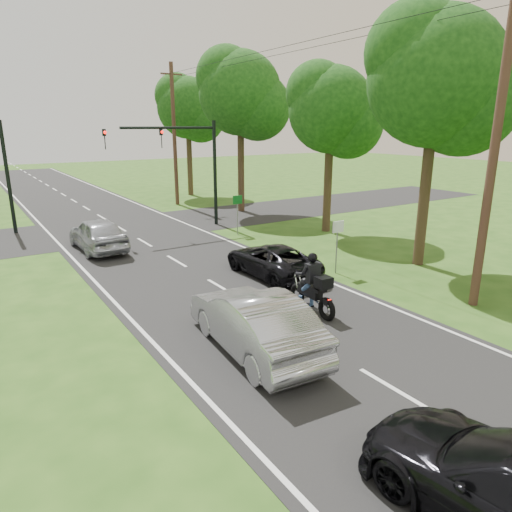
% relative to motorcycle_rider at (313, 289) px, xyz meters
% --- Properties ---
extents(ground, '(140.00, 140.00, 0.00)m').
position_rel_motorcycle_rider_xyz_m(ground, '(-1.34, -0.41, -0.77)').
color(ground, '#294E16').
rests_on(ground, ground).
extents(road, '(8.00, 100.00, 0.01)m').
position_rel_motorcycle_rider_xyz_m(road, '(-1.34, 9.59, -0.76)').
color(road, black).
rests_on(road, ground).
extents(cross_road, '(60.00, 7.00, 0.01)m').
position_rel_motorcycle_rider_xyz_m(cross_road, '(-1.34, 15.59, -0.76)').
color(cross_road, black).
rests_on(cross_road, ground).
extents(motorcycle_rider, '(0.64, 2.27, 1.96)m').
position_rel_motorcycle_rider_xyz_m(motorcycle_rider, '(0.00, 0.00, 0.00)').
color(motorcycle_rider, black).
rests_on(motorcycle_rider, ground).
extents(dark_suv, '(2.08, 4.46, 1.24)m').
position_rel_motorcycle_rider_xyz_m(dark_suv, '(1.04, 3.78, -0.14)').
color(dark_suv, black).
rests_on(dark_suv, road).
extents(silver_sedan, '(2.12, 5.04, 1.62)m').
position_rel_motorcycle_rider_xyz_m(silver_sedan, '(-2.97, -1.16, 0.05)').
color(silver_sedan, '#AAAAAE').
rests_on(silver_sedan, road).
extents(silver_suv, '(1.96, 4.64, 1.57)m').
position_rel_motorcycle_rider_xyz_m(silver_suv, '(-3.65, 11.35, 0.03)').
color(silver_suv, '#9EA1A6').
rests_on(silver_suv, road).
extents(traffic_signal, '(6.38, 0.44, 6.00)m').
position_rel_motorcycle_rider_xyz_m(traffic_signal, '(2.00, 13.59, 3.37)').
color(traffic_signal, black).
rests_on(traffic_signal, ground).
extents(signal_pole_far, '(0.20, 0.20, 6.00)m').
position_rel_motorcycle_rider_xyz_m(signal_pole_far, '(-6.54, 17.59, 2.23)').
color(signal_pole_far, black).
rests_on(signal_pole_far, ground).
extents(utility_pole_near, '(1.60, 0.28, 10.00)m').
position_rel_motorcycle_rider_xyz_m(utility_pole_near, '(4.86, -2.41, 4.32)').
color(utility_pole_near, '#523225').
rests_on(utility_pole_near, ground).
extents(utility_pole_far, '(1.60, 0.28, 10.00)m').
position_rel_motorcycle_rider_xyz_m(utility_pole_far, '(4.86, 21.59, 4.32)').
color(utility_pole_far, '#523225').
rests_on(utility_pole_far, ground).
extents(sign_white, '(0.55, 0.07, 2.12)m').
position_rel_motorcycle_rider_xyz_m(sign_white, '(3.36, 2.57, 0.83)').
color(sign_white, slate).
rests_on(sign_white, ground).
extents(sign_green, '(0.55, 0.07, 2.12)m').
position_rel_motorcycle_rider_xyz_m(sign_green, '(3.56, 10.57, 0.83)').
color(sign_green, slate).
rests_on(sign_green, ground).
extents(tree_row_b, '(5.60, 5.43, 10.06)m').
position_rel_motorcycle_rider_xyz_m(tree_row_b, '(7.46, 1.35, 6.36)').
color(tree_row_b, '#332316').
rests_on(tree_row_b, ground).
extents(tree_row_c, '(4.80, 4.65, 8.76)m').
position_rel_motorcycle_rider_xyz_m(tree_row_c, '(8.42, 8.39, 5.47)').
color(tree_row_c, '#332316').
rests_on(tree_row_c, ground).
extents(tree_row_d, '(5.76, 5.58, 10.45)m').
position_rel_motorcycle_rider_xyz_m(tree_row_d, '(7.77, 16.35, 6.66)').
color(tree_row_d, '#332316').
rests_on(tree_row_d, ground).
extents(tree_row_e, '(5.28, 5.12, 9.61)m').
position_rel_motorcycle_rider_xyz_m(tree_row_e, '(8.14, 25.37, 6.06)').
color(tree_row_e, '#332316').
rests_on(tree_row_e, ground).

